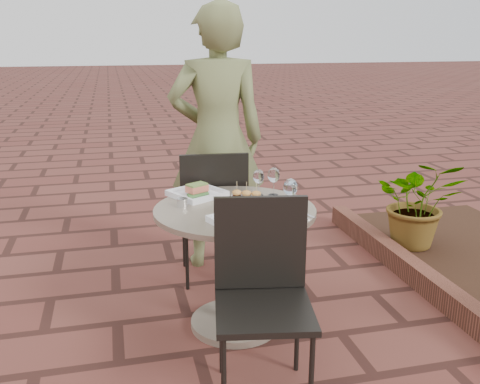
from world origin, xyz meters
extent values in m
plane|color=#582B22|center=(0.00, 0.00, 0.00)|extent=(60.00, 60.00, 0.00)
cylinder|color=gray|center=(0.26, 0.23, 0.02)|extent=(0.52, 0.52, 0.04)
cylinder|color=gray|center=(0.26, 0.23, 0.35)|extent=(0.08, 0.08, 0.70)
cylinder|color=gray|center=(0.26, 0.23, 0.71)|extent=(0.90, 0.90, 0.03)
cube|color=black|center=(0.26, 0.94, 0.45)|extent=(0.48, 0.48, 0.03)
cube|color=black|center=(0.24, 0.74, 0.70)|extent=(0.44, 0.07, 0.46)
cylinder|color=black|center=(0.47, 1.11, 0.22)|extent=(0.02, 0.02, 0.44)
cylinder|color=black|center=(0.09, 1.14, 0.22)|extent=(0.02, 0.02, 0.44)
cylinder|color=black|center=(0.43, 0.73, 0.22)|extent=(0.02, 0.02, 0.44)
cylinder|color=black|center=(0.06, 0.76, 0.22)|extent=(0.02, 0.02, 0.44)
cube|color=black|center=(0.25, -0.42, 0.45)|extent=(0.51, 0.51, 0.03)
cube|color=black|center=(0.28, -0.23, 0.70)|extent=(0.44, 0.11, 0.46)
cylinder|color=black|center=(0.03, -0.58, 0.22)|extent=(0.02, 0.02, 0.44)
cylinder|color=black|center=(0.40, -0.64, 0.22)|extent=(0.02, 0.02, 0.44)
cylinder|color=black|center=(0.09, -0.20, 0.22)|extent=(0.02, 0.02, 0.44)
cylinder|color=black|center=(0.47, -0.27, 0.22)|extent=(0.02, 0.02, 0.44)
imported|color=#626939|center=(0.35, 1.17, 0.94)|extent=(0.71, 0.50, 1.88)
cube|color=white|center=(0.10, 0.51, 0.74)|extent=(0.37, 0.37, 0.01)
cube|color=#DF6C4F|center=(0.10, 0.51, 0.78)|extent=(0.14, 0.13, 0.04)
cube|color=#5A7233|center=(0.10, 0.51, 0.80)|extent=(0.14, 0.12, 0.01)
cube|color=white|center=(0.34, 0.26, 0.74)|extent=(0.28, 0.28, 0.01)
cube|color=white|center=(0.25, -0.03, 0.74)|extent=(0.36, 0.36, 0.01)
ellipsoid|color=#EC6188|center=(0.20, -0.10, 0.75)|extent=(0.05, 0.04, 0.02)
cylinder|color=white|center=(0.54, 0.11, 0.73)|extent=(0.07, 0.07, 0.00)
cylinder|color=white|center=(0.54, 0.11, 0.78)|extent=(0.01, 0.01, 0.08)
ellipsoid|color=white|center=(0.54, 0.11, 0.86)|extent=(0.08, 0.08, 0.10)
cylinder|color=white|center=(0.54, 0.11, 0.86)|extent=(0.06, 0.06, 0.04)
cylinder|color=white|center=(0.45, 0.44, 0.73)|extent=(0.06, 0.06, 0.00)
cylinder|color=white|center=(0.45, 0.44, 0.77)|extent=(0.01, 0.01, 0.07)
ellipsoid|color=white|center=(0.45, 0.44, 0.85)|extent=(0.07, 0.07, 0.08)
cylinder|color=white|center=(0.54, 0.42, 0.73)|extent=(0.06, 0.06, 0.00)
cylinder|color=white|center=(0.54, 0.42, 0.77)|extent=(0.01, 0.01, 0.08)
ellipsoid|color=white|center=(0.54, 0.42, 0.86)|extent=(0.07, 0.07, 0.09)
cylinder|color=silver|center=(-0.02, 0.33, 0.75)|extent=(0.06, 0.06, 0.05)
cube|color=brown|center=(1.60, 0.30, 0.07)|extent=(0.12, 3.00, 0.15)
imported|color=#33662D|center=(1.89, 0.98, 0.41)|extent=(0.81, 0.77, 0.71)
camera|label=1|loc=(-0.37, -2.51, 1.65)|focal=40.00mm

